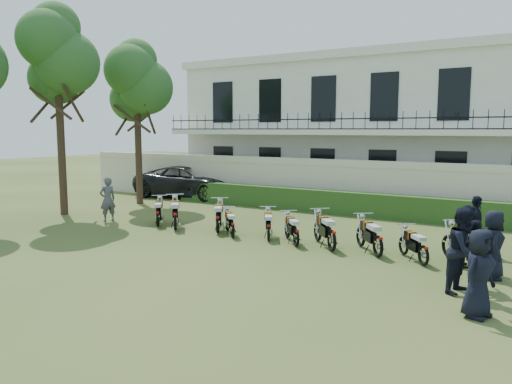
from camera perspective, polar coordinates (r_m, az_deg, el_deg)
ground at (r=15.75m, az=-2.46°, el=-6.15°), size 100.00×100.00×0.00m
perimeter_wall at (r=22.54m, az=8.98°, el=0.82°), size 30.00×0.35×2.30m
hedge at (r=21.52m, az=10.58°, el=-1.31°), size 18.00×0.60×1.00m
building at (r=28.00m, az=13.83°, el=7.13°), size 20.40×9.60×7.40m
tree_west_mid at (r=22.86m, az=-21.75°, el=14.32°), size 3.40×3.20×8.82m
tree_west_near at (r=25.02m, az=-13.44°, el=12.16°), size 3.40×3.20×7.90m
motorcycle_0 at (r=18.85m, az=-11.16°, el=-2.56°), size 1.28×1.56×1.05m
motorcycle_1 at (r=18.05m, az=-9.23°, el=-2.79°), size 1.46×1.69×1.16m
motorcycle_2 at (r=17.35m, az=-4.39°, el=-3.19°), size 1.17×1.77×1.11m
motorcycle_3 at (r=16.68m, az=-2.70°, el=-3.91°), size 1.22×1.28×0.92m
motorcycle_4 at (r=16.21m, az=1.44°, el=-4.13°), size 1.00×1.58×0.98m
motorcycle_5 at (r=15.47m, az=4.62°, el=-4.71°), size 1.23×1.41×0.97m
motorcycle_6 at (r=14.97m, az=8.67°, el=-4.91°), size 1.44×1.59×1.12m
motorcycle_7 at (r=14.55m, az=13.79°, el=-5.45°), size 1.36×1.57×1.08m
motorcycle_8 at (r=14.04m, az=18.62°, el=-6.35°), size 1.19×1.37×0.95m
motorcycle_9 at (r=13.99m, az=24.30°, el=-6.31°), size 1.47×1.59×1.13m
suv at (r=26.93m, az=-7.53°, el=1.17°), size 6.31×3.43×1.68m
inspector at (r=20.48m, az=-16.59°, el=-0.84°), size 0.60×0.74×1.76m
officer_0 at (r=10.63m, az=24.11°, el=-8.51°), size 0.80×0.98×1.74m
officer_1 at (r=12.05m, az=22.68°, el=-6.16°), size 0.95×1.09×1.93m
officer_2 at (r=12.55m, az=23.65°, el=-6.50°), size 0.40×0.93×1.58m
officer_3 at (r=13.45m, az=25.46°, el=-5.47°), size 0.73×0.94×1.69m
officer_4 at (r=14.35m, az=23.07°, el=-4.66°), size 0.85×0.97×1.66m
officer_5 at (r=15.94m, az=23.80°, el=-3.45°), size 0.59×1.06×1.72m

